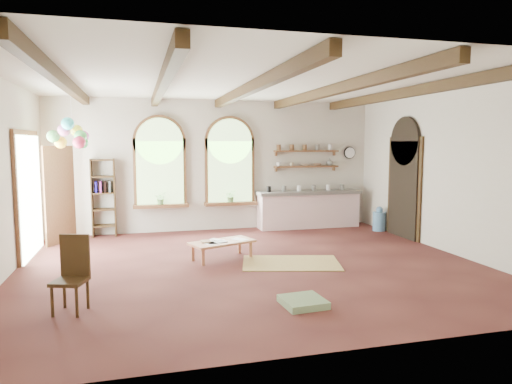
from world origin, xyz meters
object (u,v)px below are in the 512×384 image
object	(u,v)px
kitchen_counter	(308,209)
balloon_cluster	(72,134)
side_chair	(71,290)
coffee_table	(222,243)

from	to	relation	value
kitchen_counter	balloon_cluster	distance (m)	5.89
side_chair	balloon_cluster	world-z (taller)	balloon_cluster
balloon_cluster	coffee_table	bearing A→B (deg)	-28.29
side_chair	coffee_table	bearing A→B (deg)	42.39
kitchen_counter	coffee_table	world-z (taller)	kitchen_counter
side_chair	balloon_cluster	size ratio (longest dim) A/B	0.85
coffee_table	kitchen_counter	bearing A→B (deg)	44.05
side_chair	balloon_cluster	distance (m)	4.18
kitchen_counter	side_chair	bearing A→B (deg)	-136.70
kitchen_counter	coffee_table	bearing A→B (deg)	-135.95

